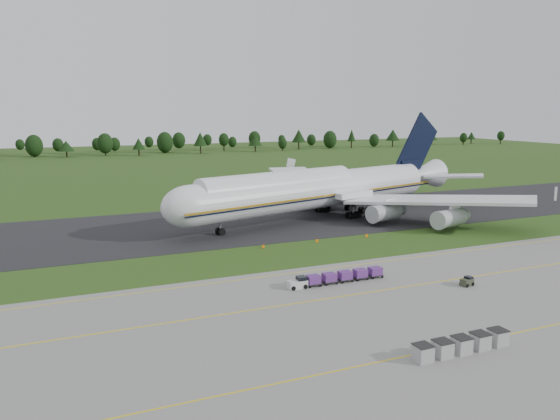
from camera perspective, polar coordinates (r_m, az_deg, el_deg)
name	(u,v)px	position (r m, az deg, el deg)	size (l,w,h in m)	color
ground	(278,256)	(92.18, -0.21, -4.82)	(600.00, 600.00, 0.00)	#264414
apron	(396,330)	(63.91, 12.03, -12.14)	(300.00, 52.00, 0.06)	slate
taxiway	(227,224)	(117.75, -5.53, -1.46)	(300.00, 40.00, 0.08)	black
apron_markings	(363,309)	(69.31, 8.65, -10.16)	(300.00, 30.20, 0.01)	yellow
tree_line	(92,144)	(302.70, -19.03, 6.55)	(524.54, 21.70, 11.95)	black
aircraft	(322,189)	(123.23, 4.37, 2.25)	(83.62, 78.56, 23.54)	silver
baggage_train	(335,277)	(78.32, 5.80, -7.01)	(14.88, 1.58, 1.52)	silver
utility_cart	(467,282)	(81.16, 18.94, -7.15)	(2.04, 1.49, 1.01)	#303727
uld_row	(462,345)	(59.72, 18.44, -13.21)	(11.33, 1.73, 1.71)	#989898
edge_markers	(317,241)	(101.41, 3.89, -3.26)	(21.94, 0.30, 0.60)	orange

